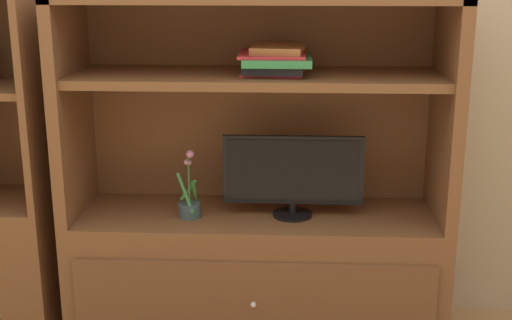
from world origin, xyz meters
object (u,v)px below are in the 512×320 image
media_console (257,235)px  bookshelf_tall (10,209)px  tv_monitor (293,173)px  potted_plant (190,203)px  magazine_stack (276,60)px

media_console → bookshelf_tall: bookshelf_tall is taller
tv_monitor → potted_plant: size_ratio=1.98×
tv_monitor → media_console: bearing=168.1°
media_console → potted_plant: media_console is taller
potted_plant → magazine_stack: 0.70m
tv_monitor → magazine_stack: (-0.08, 0.03, 0.47)m
potted_plant → magazine_stack: magazine_stack is taller
media_console → tv_monitor: (0.15, -0.03, 0.29)m
tv_monitor → magazine_stack: magazine_stack is taller
tv_monitor → potted_plant: (-0.43, -0.03, -0.13)m
media_console → bookshelf_tall: 1.08m
tv_monitor → potted_plant: 0.45m
potted_plant → magazine_stack: (0.35, 0.06, 0.59)m
magazine_stack → bookshelf_tall: (-1.15, 0.01, -0.66)m
potted_plant → magazine_stack: size_ratio=0.88×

